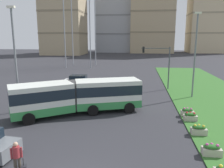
{
  "coord_description": "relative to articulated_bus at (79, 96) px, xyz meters",
  "views": [
    {
      "loc": [
        2.69,
        -8.35,
        6.82
      ],
      "look_at": [
        -0.11,
        14.02,
        2.2
      ],
      "focal_mm": 35.55,
      "sensor_mm": 36.0,
      "label": 1
    }
  ],
  "objects": [
    {
      "name": "articulated_bus",
      "position": [
        0.0,
        0.0,
        0.0
      ],
      "size": [
        11.55,
        7.43,
        3.0
      ],
      "color": "silver",
      "rests_on": "ground"
    },
    {
      "name": "car_white_van",
      "position": [
        -3.24,
        11.88,
        -0.9
      ],
      "size": [
        4.51,
        2.26,
        1.58
      ],
      "color": "silver",
      "rests_on": "ground"
    },
    {
      "name": "pedestrian_crossing",
      "position": [
        -0.6,
        -9.53,
        -0.65
      ],
      "size": [
        0.55,
        0.36,
        1.74
      ],
      "color": "#4C4238",
      "rests_on": "ground"
    },
    {
      "name": "flower_planter_1",
      "position": [
        9.83,
        -6.52,
        -1.23
      ],
      "size": [
        1.1,
        0.56,
        0.74
      ],
      "color": "#B7AD9E",
      "rests_on": "grass_median"
    },
    {
      "name": "flower_planter_2",
      "position": [
        9.83,
        -3.59,
        -1.23
      ],
      "size": [
        1.1,
        0.56,
        0.74
      ],
      "color": "#B7AD9E",
      "rests_on": "grass_median"
    },
    {
      "name": "flower_planter_3",
      "position": [
        9.83,
        -0.81,
        -1.23
      ],
      "size": [
        1.1,
        0.56,
        0.74
      ],
      "color": "#B7AD9E",
      "rests_on": "grass_median"
    },
    {
      "name": "flower_planter_4",
      "position": [
        9.83,
        0.37,
        -1.23
      ],
      "size": [
        1.1,
        0.56,
        0.74
      ],
      "color": "#B7AD9E",
      "rests_on": "grass_median"
    },
    {
      "name": "traffic_light_far_right",
      "position": [
        8.16,
        11.21,
        2.34
      ],
      "size": [
        3.85,
        0.28,
        5.77
      ],
      "color": "#474C51",
      "rests_on": "ground"
    },
    {
      "name": "streetlight_left",
      "position": [
        -5.7,
        -0.27,
        3.6
      ],
      "size": [
        0.7,
        0.28,
        9.62
      ],
      "color": "slate",
      "rests_on": "ground"
    },
    {
      "name": "streetlight_median",
      "position": [
        11.73,
        7.19,
        3.65
      ],
      "size": [
        0.7,
        0.28,
        9.71
      ],
      "color": "slate",
      "rests_on": "ground"
    },
    {
      "name": "apartment_tower_westcentre",
      "position": [
        -7.03,
        97.9,
        15.94
      ],
      "size": [
        18.44,
        16.1,
        35.15
      ],
      "color": "#9EA3AD",
      "rests_on": "ground"
    },
    {
      "name": "apartment_tower_centre",
      "position": [
        10.97,
        94.87,
        17.21
      ],
      "size": [
        20.39,
        17.54,
        37.68
      ],
      "color": "tan",
      "rests_on": "ground"
    }
  ]
}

